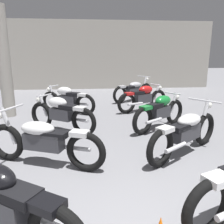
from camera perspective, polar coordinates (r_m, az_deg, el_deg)
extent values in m
cube|color=#9E998E|center=(12.66, -3.55, 14.00)|extent=(12.53, 0.24, 3.60)
cylinder|color=#9E998E|center=(7.47, -25.41, 11.06)|extent=(0.36, 0.36, 3.20)
cube|color=#38383D|center=(2.55, -25.44, -20.57)|extent=(0.61, 0.51, 0.28)
cube|color=black|center=(2.30, -22.42, -18.47)|extent=(0.47, 0.42, 0.10)
cube|color=black|center=(2.09, -16.00, -21.45)|extent=(0.34, 0.32, 0.08)
cylinder|color=silver|center=(2.44, -16.04, -24.95)|extent=(0.50, 0.36, 0.07)
torus|color=black|center=(4.44, -24.92, -6.91)|extent=(0.66, 0.35, 0.67)
torus|color=black|center=(3.69, -6.55, -9.89)|extent=(0.66, 0.35, 0.67)
cylinder|color=silver|center=(4.30, -24.53, -3.19)|extent=(0.28, 0.16, 0.66)
cube|color=#38383D|center=(3.98, -16.73, -7.03)|extent=(0.70, 0.46, 0.28)
ellipsoid|color=white|center=(3.96, -18.19, -3.87)|extent=(0.68, 0.52, 0.22)
cube|color=black|center=(3.82, -14.07, -5.49)|extent=(0.46, 0.37, 0.10)
cube|color=white|center=(3.61, -8.16, -5.34)|extent=(0.33, 0.29, 0.08)
cylinder|color=silver|center=(4.18, -24.33, 0.79)|extent=(0.28, 0.65, 0.04)
sphere|color=white|center=(4.34, -26.21, -0.60)|extent=(0.14, 0.14, 0.14)
cylinder|color=silver|center=(3.90, -9.26, -8.94)|extent=(0.54, 0.27, 0.07)
torus|color=black|center=(6.09, -17.23, -0.70)|extent=(0.62, 0.46, 0.67)
torus|color=black|center=(5.28, -7.11, -2.41)|extent=(0.62, 0.46, 0.67)
cylinder|color=silver|center=(5.98, -16.86, 1.61)|extent=(0.24, 0.19, 0.56)
cube|color=#38383D|center=(5.64, -12.59, -0.52)|extent=(0.61, 0.52, 0.28)
ellipsoid|color=white|center=(5.64, -13.52, 2.35)|extent=(0.59, 0.52, 0.26)
cube|color=black|center=(5.46, -10.93, 1.23)|extent=(0.47, 0.42, 0.10)
cube|color=white|center=(5.26, -8.11, 0.87)|extent=(0.34, 0.32, 0.08)
cylinder|color=silver|center=(5.89, -16.62, 4.03)|extent=(0.29, 0.42, 0.04)
sphere|color=white|center=(6.05, -17.91, 3.03)|extent=(0.14, 0.14, 0.14)
cylinder|color=silver|center=(5.53, -8.47, -1.92)|extent=(0.50, 0.36, 0.07)
torus|color=black|center=(7.78, -15.04, 2.59)|extent=(0.64, 0.42, 0.67)
torus|color=black|center=(7.07, -6.65, 1.86)|extent=(0.64, 0.42, 0.67)
cylinder|color=silver|center=(7.69, -14.69, 4.45)|extent=(0.25, 0.18, 0.56)
cube|color=#38383D|center=(7.39, -11.08, 3.01)|extent=(0.62, 0.48, 0.28)
ellipsoid|color=white|center=(7.40, -11.83, 5.19)|extent=(0.59, 0.49, 0.26)
cube|color=black|center=(7.24, -9.70, 4.45)|extent=(0.47, 0.40, 0.10)
cube|color=white|center=(7.07, -7.43, 4.30)|extent=(0.34, 0.31, 0.08)
cylinder|color=silver|center=(7.62, -14.45, 6.36)|extent=(0.26, 0.44, 0.04)
sphere|color=white|center=(7.75, -15.58, 5.52)|extent=(0.14, 0.14, 0.14)
cylinder|color=silver|center=(7.31, -7.86, 2.06)|extent=(0.52, 0.32, 0.07)
torus|color=black|center=(2.66, 22.92, -21.38)|extent=(0.67, 0.34, 0.67)
cube|color=white|center=(2.57, 25.10, -15.04)|extent=(0.33, 0.29, 0.08)
torus|color=black|center=(5.11, 22.24, -3.96)|extent=(0.61, 0.48, 0.67)
torus|color=black|center=(3.89, 12.05, -8.81)|extent=(0.61, 0.48, 0.67)
cylinder|color=silver|center=(4.96, 22.15, -0.76)|extent=(0.26, 0.22, 0.66)
cube|color=#38383D|center=(4.45, 17.96, -4.87)|extent=(0.68, 0.58, 0.28)
ellipsoid|color=white|center=(4.46, 18.84, -1.90)|extent=(0.67, 0.61, 0.22)
cube|color=black|center=(4.22, 16.56, -3.77)|extent=(0.46, 0.43, 0.10)
cube|color=white|center=(3.86, 13.18, -4.29)|extent=(0.34, 0.33, 0.08)
cylinder|color=silver|center=(4.84, 22.17, 2.67)|extent=(0.42, 0.57, 0.04)
sphere|color=white|center=(5.04, 23.08, 1.61)|extent=(0.14, 0.14, 0.14)
cylinder|color=silver|center=(4.02, 15.70, -8.56)|extent=(0.49, 0.38, 0.07)
torus|color=black|center=(6.37, 15.41, 0.05)|extent=(0.61, 0.48, 0.67)
torus|color=black|center=(5.36, 7.72, -2.19)|extent=(0.61, 0.48, 0.67)
cylinder|color=silver|center=(6.25, 15.16, 2.25)|extent=(0.24, 0.20, 0.56)
cube|color=#38383D|center=(5.82, 11.95, -0.02)|extent=(0.60, 0.53, 0.28)
ellipsoid|color=#197F33|center=(5.84, 12.68, 2.80)|extent=(0.59, 0.53, 0.26)
cube|color=black|center=(5.61, 10.70, 1.59)|extent=(0.46, 0.43, 0.10)
cube|color=#197F33|center=(5.36, 8.53, 1.09)|extent=(0.34, 0.33, 0.08)
cylinder|color=silver|center=(6.15, 15.00, 4.55)|extent=(0.31, 0.41, 0.04)
sphere|color=white|center=(6.34, 15.95, 3.65)|extent=(0.14, 0.14, 0.14)
cylinder|color=silver|center=(5.47, 10.46, -2.17)|extent=(0.49, 0.38, 0.07)
torus|color=black|center=(8.01, 11.45, 3.12)|extent=(0.66, 0.38, 0.67)
torus|color=black|center=(7.23, 3.66, 2.20)|extent=(0.66, 0.38, 0.67)
cylinder|color=silver|center=(7.92, 11.10, 4.92)|extent=(0.25, 0.16, 0.56)
cube|color=#38383D|center=(7.59, 7.78, 3.43)|extent=(0.62, 0.45, 0.28)
ellipsoid|color=red|center=(7.60, 8.45, 5.57)|extent=(0.59, 0.47, 0.26)
cube|color=black|center=(7.42, 6.48, 4.80)|extent=(0.46, 0.38, 0.10)
cube|color=red|center=(7.23, 4.36, 4.60)|extent=(0.34, 0.30, 0.08)
cylinder|color=silver|center=(7.84, 10.86, 6.76)|extent=(0.23, 0.45, 0.04)
sphere|color=white|center=(7.99, 11.91, 5.98)|extent=(0.14, 0.14, 0.14)
cylinder|color=silver|center=(7.27, 5.87, 2.06)|extent=(0.53, 0.29, 0.07)
torus|color=black|center=(9.85, 8.41, 5.28)|extent=(0.61, 0.47, 0.67)
torus|color=black|center=(8.78, 1.95, 4.35)|extent=(0.61, 0.47, 0.67)
cylinder|color=silver|center=(9.74, 8.16, 7.03)|extent=(0.26, 0.21, 0.66)
cube|color=#38383D|center=(9.28, 5.37, 5.45)|extent=(0.68, 0.58, 0.28)
ellipsoid|color=#B7B7BC|center=(9.32, 5.84, 6.85)|extent=(0.68, 0.61, 0.22)
cube|color=black|center=(9.11, 4.43, 6.20)|extent=(0.47, 0.43, 0.10)
cube|color=#B7B7BC|center=(8.80, 2.44, 6.34)|extent=(0.34, 0.32, 0.08)
cylinder|color=silver|center=(9.67, 7.99, 8.83)|extent=(0.42, 0.58, 0.04)
sphere|color=white|center=(9.83, 8.75, 8.19)|extent=(0.14, 0.14, 0.14)
cylinder|color=silver|center=(8.86, 3.71, 4.28)|extent=(0.49, 0.37, 0.07)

